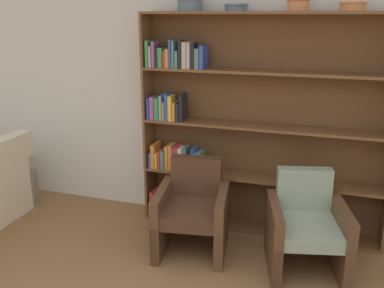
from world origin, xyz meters
name	(u,v)px	position (x,y,z in m)	size (l,w,h in m)	color
wall_back	(259,94)	(0.00, 2.87, 1.38)	(12.00, 0.06, 2.75)	silver
bookshelf	(238,129)	(-0.16, 2.70, 1.05)	(2.40, 0.30, 2.17)	brown
bowl_olive	(190,4)	(-0.66, 2.68, 2.23)	(0.25, 0.25, 0.12)	slate
bowl_stoneware	(236,7)	(-0.22, 2.68, 2.20)	(0.22, 0.22, 0.07)	slate
bowl_terracotta	(298,4)	(0.33, 2.68, 2.23)	(0.21, 0.21, 0.11)	#C67547
bowl_sage	(353,5)	(0.78, 2.68, 2.21)	(0.23, 0.23, 0.08)	#C67547
armchair_leather	(193,211)	(-0.45, 2.12, 0.38)	(0.74, 0.77, 0.83)	brown
armchair_cushioned	(306,227)	(0.58, 2.12, 0.38)	(0.78, 0.81, 0.83)	brown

